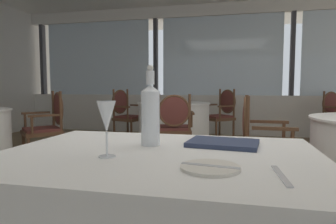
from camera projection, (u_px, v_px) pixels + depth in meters
ground_plane at (193, 214)px, 2.36m from camera, size 14.45×14.45×0.00m
window_wall_far at (220, 83)px, 6.33m from camera, size 9.22×0.14×2.79m
side_plate at (210, 167)px, 0.93m from camera, size 0.19×0.19×0.01m
butter_knife at (210, 166)px, 0.93m from camera, size 0.19×0.04×0.00m
dinner_fork at (281, 176)px, 0.85m from camera, size 0.03×0.21×0.00m
water_bottle at (150, 113)px, 1.31m from camera, size 0.08×0.08×0.36m
wine_glass at (106, 118)px, 1.08m from camera, size 0.07×0.07×0.21m
menu_book at (223, 143)px, 1.31m from camera, size 0.33×0.25×0.02m
dining_chair_0_1 at (259, 138)px, 2.72m from camera, size 0.48×0.54×0.94m
background_table_1 at (174, 125)px, 5.00m from camera, size 1.23×1.23×0.76m
dining_chair_1_0 at (222, 111)px, 5.50m from camera, size 0.66×0.66×0.99m
dining_chair_1_1 at (125, 111)px, 5.52m from camera, size 0.58×0.62×0.99m
dining_chair_1_2 at (174, 123)px, 3.95m from camera, size 0.60×0.55×0.93m
dining_chair_2_0 at (49, 122)px, 3.94m from camera, size 0.66×0.66×0.97m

